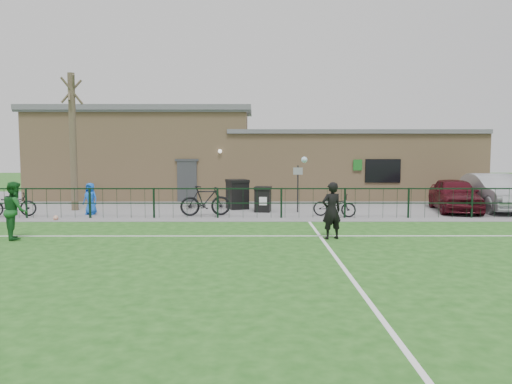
{
  "coord_description": "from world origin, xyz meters",
  "views": [
    {
      "loc": [
        -0.04,
        -11.43,
        2.74
      ],
      "look_at": [
        0.0,
        5.0,
        1.3
      ],
      "focal_mm": 35.0,
      "sensor_mm": 36.0,
      "label": 1
    }
  ],
  "objects_px": {
    "wheelie_bin_right": "(263,200)",
    "bicycle_d": "(205,201)",
    "car_maroon": "(455,195)",
    "sign_post": "(298,189)",
    "ball_ground": "(56,218)",
    "bicycle_e": "(334,205)",
    "bare_tree": "(73,142)",
    "bicycle_c": "(12,204)",
    "car_silver": "(494,192)",
    "outfield_player": "(15,210)",
    "spectator_child": "(90,199)",
    "wheelie_bin_left": "(237,195)"
  },
  "relations": [
    {
      "from": "wheelie_bin_right",
      "to": "ball_ground",
      "type": "distance_m",
      "value": 8.33
    },
    {
      "from": "wheelie_bin_left",
      "to": "spectator_child",
      "type": "relative_size",
      "value": 0.94
    },
    {
      "from": "wheelie_bin_right",
      "to": "car_maroon",
      "type": "bearing_deg",
      "value": 8.57
    },
    {
      "from": "car_maroon",
      "to": "wheelie_bin_left",
      "type": "bearing_deg",
      "value": -175.93
    },
    {
      "from": "wheelie_bin_left",
      "to": "bicycle_c",
      "type": "height_order",
      "value": "wheelie_bin_left"
    },
    {
      "from": "wheelie_bin_left",
      "to": "car_maroon",
      "type": "relative_size",
      "value": 0.29
    },
    {
      "from": "outfield_player",
      "to": "bicycle_c",
      "type": "bearing_deg",
      "value": -2.39
    },
    {
      "from": "bicycle_c",
      "to": "ball_ground",
      "type": "relative_size",
      "value": 9.55
    },
    {
      "from": "car_maroon",
      "to": "outfield_player",
      "type": "bearing_deg",
      "value": -148.3
    },
    {
      "from": "ball_ground",
      "to": "outfield_player",
      "type": "bearing_deg",
      "value": -84.9
    },
    {
      "from": "bicycle_e",
      "to": "ball_ground",
      "type": "distance_m",
      "value": 10.82
    },
    {
      "from": "car_maroon",
      "to": "bicycle_d",
      "type": "relative_size",
      "value": 2.09
    },
    {
      "from": "bicycle_d",
      "to": "ball_ground",
      "type": "xyz_separation_m",
      "value": [
        -5.6,
        -1.17,
        -0.53
      ]
    },
    {
      "from": "wheelie_bin_left",
      "to": "bicycle_d",
      "type": "xyz_separation_m",
      "value": [
        -1.21,
        -2.34,
        -0.01
      ]
    },
    {
      "from": "bare_tree",
      "to": "spectator_child",
      "type": "distance_m",
      "value": 3.01
    },
    {
      "from": "car_silver",
      "to": "outfield_player",
      "type": "bearing_deg",
      "value": -156.68
    },
    {
      "from": "sign_post",
      "to": "ball_ground",
      "type": "height_order",
      "value": "sign_post"
    },
    {
      "from": "bare_tree",
      "to": "bicycle_d",
      "type": "relative_size",
      "value": 2.96
    },
    {
      "from": "bicycle_c",
      "to": "bicycle_d",
      "type": "bearing_deg",
      "value": -101.51
    },
    {
      "from": "bare_tree",
      "to": "sign_post",
      "type": "height_order",
      "value": "bare_tree"
    },
    {
      "from": "bicycle_c",
      "to": "ball_ground",
      "type": "bearing_deg",
      "value": -127.53
    },
    {
      "from": "bicycle_e",
      "to": "bicycle_d",
      "type": "bearing_deg",
      "value": 108.32
    },
    {
      "from": "car_maroon",
      "to": "sign_post",
      "type": "bearing_deg",
      "value": -167.75
    },
    {
      "from": "sign_post",
      "to": "bicycle_d",
      "type": "xyz_separation_m",
      "value": [
        -3.83,
        -1.12,
        -0.39
      ]
    },
    {
      "from": "sign_post",
      "to": "car_silver",
      "type": "xyz_separation_m",
      "value": [
        8.71,
        0.7,
        -0.2
      ]
    },
    {
      "from": "wheelie_bin_left",
      "to": "spectator_child",
      "type": "xyz_separation_m",
      "value": [
        -5.99,
        -1.95,
        0.04
      ]
    },
    {
      "from": "spectator_child",
      "to": "outfield_player",
      "type": "distance_m",
      "value": 5.5
    },
    {
      "from": "sign_post",
      "to": "outfield_player",
      "type": "bearing_deg",
      "value": -145.68
    },
    {
      "from": "wheelie_bin_left",
      "to": "bicycle_c",
      "type": "bearing_deg",
      "value": 175.77
    },
    {
      "from": "bicycle_d",
      "to": "spectator_child",
      "type": "distance_m",
      "value": 4.79
    },
    {
      "from": "bicycle_c",
      "to": "spectator_child",
      "type": "distance_m",
      "value": 3.03
    },
    {
      "from": "spectator_child",
      "to": "ball_ground",
      "type": "xyz_separation_m",
      "value": [
        -0.82,
        -1.56,
        -0.58
      ]
    },
    {
      "from": "bicycle_c",
      "to": "bicycle_e",
      "type": "height_order",
      "value": "bicycle_c"
    },
    {
      "from": "car_silver",
      "to": "wheelie_bin_left",
      "type": "bearing_deg",
      "value": 179.48
    },
    {
      "from": "car_maroon",
      "to": "bicycle_d",
      "type": "bearing_deg",
      "value": -162.82
    },
    {
      "from": "bicycle_c",
      "to": "spectator_child",
      "type": "bearing_deg",
      "value": -91.81
    },
    {
      "from": "sign_post",
      "to": "bicycle_d",
      "type": "height_order",
      "value": "sign_post"
    },
    {
      "from": "bicycle_e",
      "to": "bare_tree",
      "type": "bearing_deg",
      "value": 100.22
    },
    {
      "from": "bare_tree",
      "to": "sign_post",
      "type": "distance_m",
      "value": 10.02
    },
    {
      "from": "bicycle_c",
      "to": "ball_ground",
      "type": "distance_m",
      "value": 2.4
    },
    {
      "from": "ball_ground",
      "to": "bicycle_c",
      "type": "bearing_deg",
      "value": 155.37
    },
    {
      "from": "bare_tree",
      "to": "spectator_child",
      "type": "relative_size",
      "value": 4.58
    },
    {
      "from": "wheelie_bin_left",
      "to": "sign_post",
      "type": "xyz_separation_m",
      "value": [
        2.62,
        -1.22,
        0.38
      ]
    },
    {
      "from": "car_maroon",
      "to": "bicycle_c",
      "type": "xyz_separation_m",
      "value": [
        -18.42,
        -1.65,
        -0.23
      ]
    },
    {
      "from": "wheelie_bin_left",
      "to": "car_maroon",
      "type": "bearing_deg",
      "value": -25.3
    },
    {
      "from": "car_silver",
      "to": "wheelie_bin_right",
      "type": "bearing_deg",
      "value": -175.02
    },
    {
      "from": "bicycle_d",
      "to": "ball_ground",
      "type": "height_order",
      "value": "bicycle_d"
    },
    {
      "from": "bicycle_d",
      "to": "bare_tree",
      "type": "bearing_deg",
      "value": 61.1
    },
    {
      "from": "wheelie_bin_right",
      "to": "car_silver",
      "type": "distance_m",
      "value": 10.22
    },
    {
      "from": "wheelie_bin_right",
      "to": "bicycle_d",
      "type": "relative_size",
      "value": 0.49
    }
  ]
}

